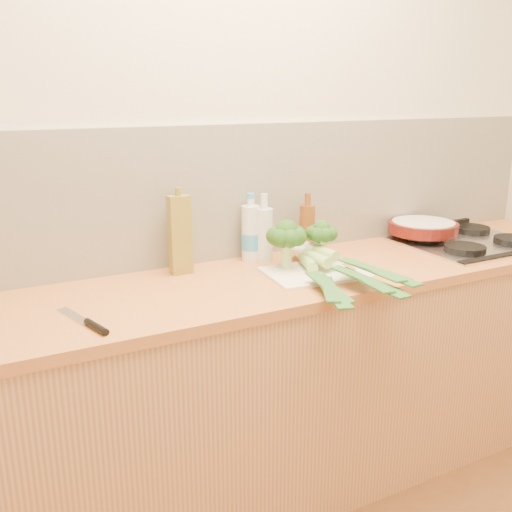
{
  "coord_description": "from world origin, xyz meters",
  "views": [
    {
      "loc": [
        -0.98,
        -0.56,
        1.56
      ],
      "look_at": [
        -0.11,
        1.1,
        1.02
      ],
      "focal_mm": 40.0,
      "sensor_mm": 36.0,
      "label": 1
    }
  ],
  "objects_px": {
    "chopping_board": "(315,273)",
    "chefs_knife": "(91,324)",
    "skillet": "(423,227)",
    "gas_hob": "(469,241)"
  },
  "relations": [
    {
      "from": "skillet",
      "to": "chefs_knife",
      "type": "bearing_deg",
      "value": -172.34
    },
    {
      "from": "chopping_board",
      "to": "chefs_knife",
      "type": "height_order",
      "value": "chefs_knife"
    },
    {
      "from": "gas_hob",
      "to": "skillet",
      "type": "distance_m",
      "value": 0.21
    },
    {
      "from": "chopping_board",
      "to": "skillet",
      "type": "xyz_separation_m",
      "value": [
        0.71,
        0.19,
        0.06
      ]
    },
    {
      "from": "gas_hob",
      "to": "chefs_knife",
      "type": "xyz_separation_m",
      "value": [
        -1.71,
        -0.16,
        -0.01
      ]
    },
    {
      "from": "chopping_board",
      "to": "skillet",
      "type": "height_order",
      "value": "skillet"
    },
    {
      "from": "chefs_knife",
      "to": "chopping_board",
      "type": "bearing_deg",
      "value": -8.03
    },
    {
      "from": "gas_hob",
      "to": "chopping_board",
      "type": "relative_size",
      "value": 1.6
    },
    {
      "from": "chopping_board",
      "to": "skillet",
      "type": "bearing_deg",
      "value": 20.06
    },
    {
      "from": "chopping_board",
      "to": "skillet",
      "type": "distance_m",
      "value": 0.74
    }
  ]
}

